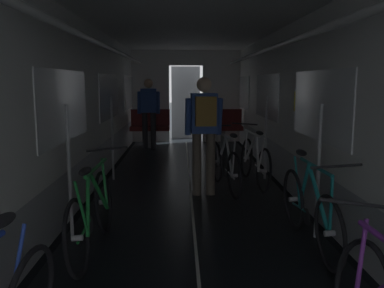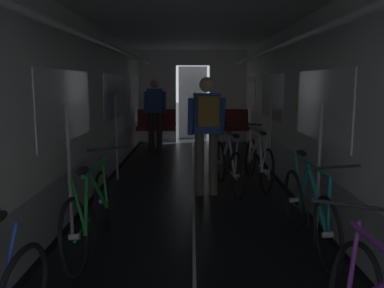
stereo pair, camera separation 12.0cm
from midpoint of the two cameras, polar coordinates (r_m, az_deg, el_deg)
train_car_shell at (r=5.53m, az=0.61°, el=9.56°), size 3.14×12.34×2.57m
bench_seat_far_left at (r=10.10m, az=-4.90°, el=2.74°), size 0.98×0.51×0.95m
bench_seat_far_right at (r=10.11m, az=5.33°, el=2.74°), size 0.98×0.51×0.95m
bicycle_teal at (r=4.17m, az=16.66°, el=-8.87°), size 0.44×1.69×0.94m
bicycle_white at (r=6.46m, az=9.57°, el=-2.40°), size 0.44×1.69×0.95m
bicycle_green at (r=4.04m, az=-13.40°, el=-9.33°), size 0.44×1.69×0.95m
person_cyclist_aisle at (r=5.71m, az=2.46°, el=2.67°), size 0.54×0.40×1.69m
bicycle_silver_in_aisle at (r=6.10m, az=5.41°, el=-2.98°), size 0.44×1.68×0.94m
person_standing_near_bench at (r=9.69m, az=-5.10°, el=4.90°), size 0.53×0.23×1.69m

